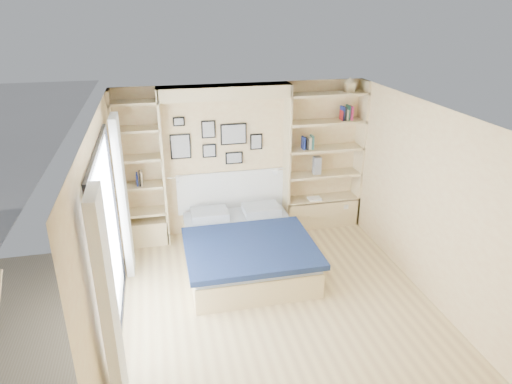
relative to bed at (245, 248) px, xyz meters
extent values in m
plane|color=#D7BD80|center=(0.21, -1.06, -0.28)|extent=(4.50, 4.50, 0.00)
plane|color=beige|center=(0.21, 1.19, 0.97)|extent=(4.00, 0.00, 4.00)
plane|color=beige|center=(0.21, -3.31, 0.97)|extent=(4.00, 0.00, 4.00)
plane|color=beige|center=(-1.79, -1.06, 0.97)|extent=(0.00, 4.50, 4.50)
plane|color=beige|center=(2.21, -1.06, 0.97)|extent=(0.00, 4.50, 4.50)
plane|color=white|center=(0.21, -1.06, 2.22)|extent=(4.50, 4.50, 0.00)
cube|color=#D7C28A|center=(-1.09, 1.01, 0.97)|extent=(0.04, 0.35, 2.50)
cube|color=#D7C28A|center=(0.91, 1.01, 0.97)|extent=(0.04, 0.35, 2.50)
cube|color=#D7C28A|center=(-0.09, 1.01, 2.12)|extent=(2.00, 0.35, 0.20)
cube|color=#D7C28A|center=(2.19, 1.01, 0.97)|extent=(0.04, 0.35, 2.50)
cube|color=#D7C28A|center=(-1.77, 1.01, 0.97)|extent=(0.04, 0.35, 2.50)
cube|color=#D7C28A|center=(1.56, 1.01, -0.03)|extent=(1.30, 0.35, 0.50)
cube|color=#D7C28A|center=(-1.44, 1.01, -0.08)|extent=(0.70, 0.35, 0.40)
cube|color=black|center=(-1.76, -1.06, 1.95)|extent=(0.04, 2.08, 0.06)
cube|color=black|center=(-1.76, -1.06, -0.25)|extent=(0.04, 2.08, 0.06)
cube|color=black|center=(-1.76, -2.08, 0.82)|extent=(0.04, 0.06, 2.20)
cube|color=black|center=(-1.76, -0.04, 0.82)|extent=(0.04, 0.06, 2.20)
cube|color=silver|center=(-1.77, -1.06, 0.84)|extent=(0.01, 2.00, 2.20)
cube|color=white|center=(-1.67, -2.36, 0.87)|extent=(0.10, 0.45, 2.30)
cube|color=white|center=(-1.67, 0.24, 0.87)|extent=(0.10, 0.45, 2.30)
cube|color=#D7C28A|center=(1.56, 1.01, 0.22)|extent=(1.30, 0.35, 0.04)
cube|color=#D7C28A|center=(1.56, 1.01, 0.67)|extent=(1.30, 0.35, 0.04)
cube|color=#D7C28A|center=(1.56, 1.01, 1.12)|extent=(1.30, 0.35, 0.04)
cube|color=#D7C28A|center=(1.56, 1.01, 1.57)|extent=(1.30, 0.35, 0.04)
cube|color=#D7C28A|center=(1.56, 1.01, 2.02)|extent=(1.30, 0.35, 0.04)
cube|color=#D7C28A|center=(-1.44, 1.01, 0.27)|extent=(0.70, 0.35, 0.04)
cube|color=#D7C28A|center=(-1.44, 1.01, 0.72)|extent=(0.70, 0.35, 0.04)
cube|color=#D7C28A|center=(-1.44, 1.01, 1.17)|extent=(0.70, 0.35, 0.04)
cube|color=#D7C28A|center=(-1.44, 1.01, 1.62)|extent=(0.70, 0.35, 0.04)
cube|color=#D7C28A|center=(-1.44, 1.01, 2.02)|extent=(0.70, 0.35, 0.04)
cube|color=#D7C28A|center=(0.00, -0.01, -0.10)|extent=(1.70, 2.12, 0.37)
cube|color=#A2A8B0|center=(0.00, -0.01, 0.14)|extent=(1.66, 2.08, 0.10)
cube|color=#131F40|center=(0.00, -0.37, 0.21)|extent=(1.80, 1.48, 0.08)
cube|color=#A2A8B0|center=(-0.42, 0.75, 0.25)|extent=(0.58, 0.42, 0.12)
cube|color=#A2A8B0|center=(0.42, 0.75, 0.25)|extent=(0.58, 0.42, 0.12)
cube|color=white|center=(0.00, 1.16, 0.44)|extent=(1.80, 0.04, 0.70)
cube|color=black|center=(-0.79, 1.16, 1.27)|extent=(0.32, 0.02, 0.40)
cube|color=gray|center=(-0.79, 1.15, 1.27)|extent=(0.28, 0.01, 0.36)
cube|color=black|center=(-0.34, 1.16, 1.52)|extent=(0.22, 0.02, 0.28)
cube|color=gray|center=(-0.34, 1.15, 1.52)|extent=(0.18, 0.01, 0.24)
cube|color=black|center=(-0.34, 1.16, 1.17)|extent=(0.22, 0.02, 0.22)
cube|color=gray|center=(-0.34, 1.15, 1.17)|extent=(0.18, 0.01, 0.18)
cube|color=black|center=(0.06, 1.16, 1.42)|extent=(0.42, 0.02, 0.34)
cube|color=gray|center=(0.06, 1.15, 1.42)|extent=(0.38, 0.01, 0.30)
cube|color=black|center=(0.06, 1.16, 1.02)|extent=(0.28, 0.02, 0.20)
cube|color=gray|center=(0.06, 1.15, 1.02)|extent=(0.24, 0.01, 0.16)
cube|color=black|center=(0.43, 1.16, 1.27)|extent=(0.20, 0.02, 0.26)
cube|color=gray|center=(0.43, 1.15, 1.27)|extent=(0.16, 0.01, 0.22)
cube|color=black|center=(-0.79, 1.16, 1.67)|extent=(0.18, 0.02, 0.14)
cube|color=gray|center=(-0.79, 1.15, 1.67)|extent=(0.14, 0.01, 0.10)
cylinder|color=silver|center=(-0.95, 0.94, 0.84)|extent=(0.20, 0.02, 0.02)
cone|color=white|center=(-0.85, 0.94, 0.82)|extent=(0.13, 0.12, 0.15)
cylinder|color=silver|center=(0.77, 0.94, 0.84)|extent=(0.20, 0.02, 0.02)
cone|color=white|center=(0.67, 0.94, 0.82)|extent=(0.13, 0.12, 0.15)
cube|color=navy|center=(1.18, 1.01, 1.24)|extent=(0.03, 0.15, 0.21)
cube|color=black|center=(1.24, 1.01, 1.23)|extent=(0.03, 0.15, 0.18)
cube|color=#BFB28C|center=(1.28, 1.01, 1.24)|extent=(0.04, 0.15, 0.20)
cube|color=#255547|center=(1.33, 1.01, 1.25)|extent=(0.03, 0.15, 0.22)
cube|color=#A51E1E|center=(1.82, 1.01, 1.67)|extent=(0.02, 0.15, 0.16)
cube|color=navy|center=(1.82, 1.01, 1.70)|extent=(0.03, 0.15, 0.22)
cube|color=black|center=(1.86, 1.01, 1.70)|extent=(0.03, 0.15, 0.21)
cube|color=#AEB281|center=(1.90, 1.01, 1.67)|extent=(0.04, 0.15, 0.17)
cube|color=#205443|center=(1.92, 1.01, 1.71)|extent=(0.03, 0.15, 0.24)
cube|color=#B51C50|center=(1.97, 1.01, 1.70)|extent=(0.03, 0.15, 0.22)
cube|color=navy|center=(-1.49, 1.01, 0.83)|extent=(0.02, 0.15, 0.19)
cube|color=black|center=(-1.45, 1.01, 0.85)|extent=(0.03, 0.15, 0.22)
cube|color=tan|center=(-1.43, 1.01, 0.85)|extent=(0.03, 0.15, 0.22)
cube|color=#D7C28A|center=(1.92, 1.01, 2.11)|extent=(0.13, 0.13, 0.15)
cone|color=#D7C28A|center=(1.92, 1.01, 2.23)|extent=(0.20, 0.20, 0.08)
cube|color=slate|center=(1.44, 1.01, 0.84)|extent=(0.12, 0.12, 0.30)
cube|color=white|center=(1.41, 0.96, 0.25)|extent=(0.22, 0.16, 0.03)
camera|label=1|loc=(-1.14, -5.81, 3.37)|focal=32.00mm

